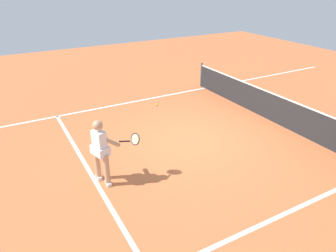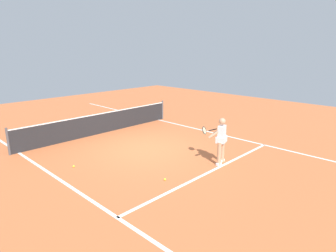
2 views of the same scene
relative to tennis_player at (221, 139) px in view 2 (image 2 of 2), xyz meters
name	(u,v)px [view 2 (image 2 of 2)]	position (x,y,z in m)	size (l,w,h in m)	color
ground_plane	(146,149)	(-0.75, 2.85, -0.85)	(28.37, 28.37, 0.00)	#C66638
service_line_marking	(211,171)	(-0.75, -0.20, -0.84)	(7.13, 0.10, 0.01)	white
sideline_left_marking	(56,177)	(-4.32, 2.85, -0.84)	(0.10, 19.82, 0.01)	white
sideline_right_marking	(203,130)	(2.81, 2.85, -0.84)	(0.10, 19.82, 0.01)	white
court_net	(101,123)	(-0.75, 5.84, -0.38)	(7.81, 0.08, 1.01)	#4C4C51
tennis_player	(221,139)	(0.00, 0.00, 0.00)	(0.65, 1.08, 1.55)	tan
tennis_ball_near	(74,166)	(-3.57, 3.17, -0.81)	(0.07, 0.07, 0.07)	#D1E533
tennis_ball_far	(165,179)	(-2.21, 0.38, -0.81)	(0.07, 0.07, 0.07)	#D1E533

